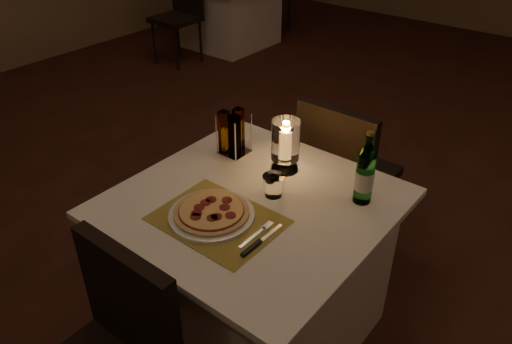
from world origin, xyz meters
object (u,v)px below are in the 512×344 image
Objects in this scene: plate at (212,215)px; neighbor_table_left at (228,11)px; hurricane_candle at (285,142)px; pizza at (211,211)px; water_bottle at (365,174)px; tumbler at (274,186)px; chair_far at (342,166)px; main_table at (253,269)px.

plate is 4.30m from neighbor_table_left.
neighbor_table_left is (-2.82, 2.81, -0.50)m from hurricane_candle.
plate reaches higher than neighbor_table_left.
water_bottle reaches higher than pizza.
neighbor_table_left is (-2.89, 2.99, -0.41)m from tumbler.
chair_far is 0.68m from tumbler.
main_table is 1.11× the size of chair_far.
water_bottle is (0.29, 0.18, 0.08)m from tumbler.
water_bottle is at bearing 32.47° from tumbler.
hurricane_candle is at bearing 88.09° from plate.
tumbler reaches higher than plate.
chair_far reaches higher than pizza.
hurricane_candle is 4.01m from neighbor_table_left.
neighbor_table_left is at bearing 130.80° from plate.
hurricane_candle is at bearing 97.77° from main_table.
chair_far is (0.00, 0.71, 0.18)m from main_table.
pizza is (-0.05, -0.89, 0.22)m from chair_far.
pizza is at bearing -109.63° from tumbler.
neighbor_table_left is at bearing 135.10° from hurricane_candle.
tumbler is at bearing 61.51° from main_table.
water_bottle is (0.33, 0.26, 0.49)m from main_table.
main_table is at bearing -90.00° from chair_far.
main_table is 3.57× the size of pizza.
pizza is 4.31m from neighbor_table_left.
water_bottle is 0.30× the size of neighbor_table_left.
main_table is at bearing 74.53° from pizza.
chair_far is 0.90× the size of neighbor_table_left.
pizza is at bearing -49.19° from neighbor_table_left.
tumbler is 0.39× the size of hurricane_candle.
water_bottle is at bearing 49.17° from plate.
plate is 0.02m from pizza.
neighbor_table_left is (-3.18, 2.80, -0.49)m from water_bottle.
chair_far reaches higher than plate.
water_bottle is at bearing -41.37° from neighbor_table_left.
hurricane_candle is at bearing -94.44° from chair_far.
plate is 3.61× the size of tumbler.
tumbler is 0.35m from water_bottle.
neighbor_table_left is at bearing 138.63° from water_bottle.
main_table is at bearing 74.48° from plate.
pizza is at bearing -130.82° from water_bottle.
chair_far is 2.98× the size of water_bottle.
water_bottle is (0.38, 0.44, 0.11)m from plate.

